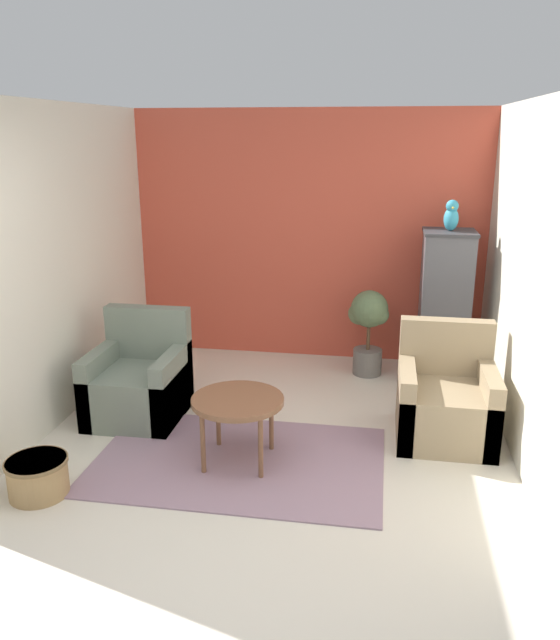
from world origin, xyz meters
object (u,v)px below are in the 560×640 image
at_px(birdcage, 444,309).
at_px(potted_plant, 369,323).
at_px(armchair_left, 139,384).
at_px(wicker_basket, 38,476).
at_px(armchair_right, 445,402).
at_px(parrot, 451,216).
at_px(coffee_table, 238,404).

xyz_separation_m(birdcage, potted_plant, (-0.71, 0.01, -0.18)).
xyz_separation_m(armchair_left, potted_plant, (1.87, 1.30, 0.24)).
distance_m(armchair_left, wicker_basket, 1.30).
xyz_separation_m(armchair_right, wicker_basket, (-2.74, -1.31, -0.15)).
bearing_deg(armchair_right, parrot, 87.22).
bearing_deg(armchair_left, birdcage, 26.55).
xyz_separation_m(potted_plant, wicker_basket, (-2.09, -2.58, -0.39)).
height_order(birdcage, wicker_basket, birdcage).
bearing_deg(coffee_table, potted_plant, 65.76).
relative_size(parrot, potted_plant, 0.34).
xyz_separation_m(coffee_table, armchair_right, (1.52, 0.66, -0.16)).
height_order(armchair_right, potted_plant, armchair_right).
relative_size(armchair_left, potted_plant, 1.04).
bearing_deg(parrot, wicker_basket, -137.45).
bearing_deg(parrot, birdcage, -90.00).
xyz_separation_m(parrot, potted_plant, (-0.71, 0.01, -1.06)).
height_order(parrot, wicker_basket, parrot).
distance_m(armchair_right, parrot, 1.81).
relative_size(coffee_table, armchair_right, 0.75).
bearing_deg(birdcage, parrot, 90.00).
relative_size(potted_plant, wicker_basket, 2.10).
height_order(birdcage, parrot, parrot).
bearing_deg(potted_plant, armchair_left, -145.18).
bearing_deg(potted_plant, coffee_table, -114.24).
distance_m(potted_plant, wicker_basket, 3.34).
bearing_deg(potted_plant, birdcage, -1.03).
bearing_deg(armchair_right, birdcage, 87.22).
bearing_deg(wicker_basket, parrot, 42.55).
height_order(coffee_table, potted_plant, potted_plant).
bearing_deg(armchair_right, armchair_left, -179.16).
relative_size(birdcage, parrot, 5.03).
distance_m(coffee_table, armchair_right, 1.66).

